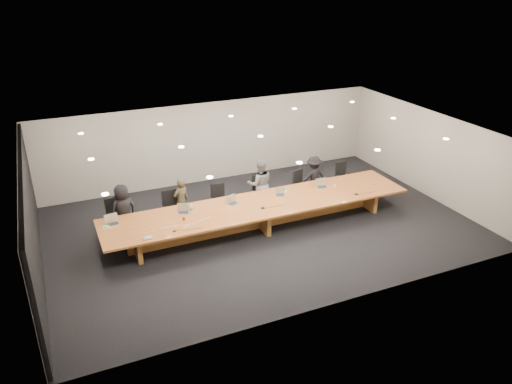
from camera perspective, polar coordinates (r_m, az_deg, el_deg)
ground at (r=14.57m, az=0.48°, el=-4.03°), size 12.00×12.00×0.00m
back_wall at (r=17.46m, az=-4.94°, el=5.74°), size 12.00×0.02×2.80m
left_wall_panel at (r=12.95m, az=-24.26°, el=-3.33°), size 0.08×7.84×2.74m
conference_table at (r=14.34m, az=0.48°, el=-2.20°), size 9.00×1.80×0.75m
chair_far_left at (r=14.51m, az=-15.56°, el=-2.72°), size 0.68×0.68×1.08m
chair_left at (r=14.65m, az=-9.57°, el=-1.88°), size 0.55×0.55×1.08m
chair_mid_left at (r=15.07m, az=-4.24°, el=-0.98°), size 0.59×0.59×1.00m
chair_mid_right at (r=15.51m, az=0.55°, el=-0.03°), size 0.63×0.63×1.06m
chair_right at (r=16.09m, az=5.28°, el=0.73°), size 0.67×0.67×1.03m
chair_far_right at (r=16.95m, az=10.07°, el=1.70°), size 0.60×0.60×1.03m
person_a at (r=14.30m, az=-14.92°, el=-2.06°), size 0.87×0.71×1.52m
person_b at (r=14.73m, az=-8.54°, el=-0.99°), size 0.58×0.48×1.38m
person_c at (r=15.39m, az=0.46°, el=0.91°), size 0.91×0.79×1.62m
person_d at (r=16.28m, az=6.61°, el=1.70°), size 0.92×0.53×1.42m
laptop_a at (r=13.57m, az=-16.08°, el=-3.10°), size 0.38×0.30×0.27m
laptop_b at (r=13.78m, az=-8.35°, el=-1.94°), size 0.39×0.34×0.26m
laptop_c at (r=14.19m, az=-2.59°, el=-0.92°), size 0.39×0.34×0.25m
laptop_d at (r=14.73m, az=2.80°, el=0.01°), size 0.35×0.30×0.23m
laptop_e at (r=15.39m, az=7.61°, el=0.98°), size 0.36×0.28×0.27m
water_bottle at (r=13.77m, az=-7.40°, el=-1.94°), size 0.10×0.10×0.25m
amber_mug at (r=13.45m, az=-8.25°, el=-3.02°), size 0.09×0.09×0.09m
paper_cup_near at (r=14.88m, az=3.41°, el=-0.04°), size 0.10×0.10×0.09m
paper_cup_far at (r=15.48m, az=8.99°, el=0.65°), size 0.08×0.08×0.08m
notepad at (r=13.54m, az=-16.70°, el=-3.86°), size 0.22×0.18×0.01m
lime_gadget at (r=13.52m, az=-16.73°, el=-3.81°), size 0.16×0.10×0.03m
av_box at (r=12.74m, az=-12.31°, el=-5.16°), size 0.21×0.16×0.03m
mic_left at (r=12.95m, az=-9.30°, el=-4.40°), size 0.14×0.14×0.03m
mic_center at (r=13.98m, az=0.78°, el=-1.79°), size 0.16×0.16×0.03m
mic_right at (r=15.12m, az=11.41°, el=-0.21°), size 0.17×0.17×0.03m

